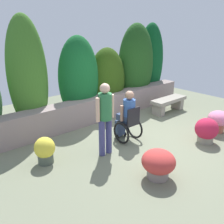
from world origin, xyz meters
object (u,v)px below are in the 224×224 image
person_standing_companion (105,115)px  flower_pot_red_accent (158,163)px  flower_pot_purple_near (45,150)px  flower_pot_terracotta_by_wall (219,120)px  person_in_wheelchair (127,118)px  stone_bench (169,103)px  flower_pot_small_foreground (206,130)px

person_standing_companion → flower_pot_red_accent: bearing=-76.4°
flower_pot_purple_near → flower_pot_terracotta_by_wall: flower_pot_terracotta_by_wall is taller
person_standing_companion → flower_pot_red_accent: (0.19, -1.38, -0.65)m
person_in_wheelchair → flower_pot_purple_near: size_ratio=2.23×
person_standing_companion → flower_pot_purple_near: bearing=162.3°
stone_bench → person_in_wheelchair: person_in_wheelchair is taller
flower_pot_purple_near → flower_pot_terracotta_by_wall: size_ratio=0.98×
flower_pot_terracotta_by_wall → flower_pot_red_accent: flower_pot_terracotta_by_wall is taller
person_in_wheelchair → flower_pot_small_foreground: person_in_wheelchair is taller
stone_bench → flower_pot_small_foreground: flower_pot_small_foreground is taller
stone_bench → flower_pot_terracotta_by_wall: flower_pot_terracotta_by_wall is taller
flower_pot_red_accent → flower_pot_small_foreground: bearing=4.8°
flower_pot_terracotta_by_wall → flower_pot_red_accent: 2.98m
person_in_wheelchair → flower_pot_small_foreground: size_ratio=2.07×
person_standing_companion → flower_pot_terracotta_by_wall: person_standing_companion is taller
person_standing_companion → flower_pot_purple_near: (-1.23, 0.53, -0.65)m
flower_pot_terracotta_by_wall → person_standing_companion: bearing=160.7°
person_in_wheelchair → flower_pot_terracotta_by_wall: size_ratio=2.18×
person_in_wheelchair → flower_pot_red_accent: 1.73m
flower_pot_purple_near → flower_pot_red_accent: bearing=-53.4°
flower_pot_small_foreground → person_standing_companion: bearing=152.5°
flower_pot_purple_near → flower_pot_terracotta_by_wall: (4.39, -1.64, 0.05)m
flower_pot_small_foreground → flower_pot_purple_near: bearing=153.9°
person_standing_companion → flower_pot_red_accent: 1.54m
flower_pot_small_foreground → flower_pot_terracotta_by_wall: bearing=6.5°
person_standing_companion → flower_pot_terracotta_by_wall: size_ratio=2.73×
person_in_wheelchair → person_standing_companion: bearing=-177.8°
stone_bench → flower_pot_small_foreground: size_ratio=2.22×
person_in_wheelchair → person_standing_companion: (-0.87, -0.18, 0.34)m
person_in_wheelchair → flower_pot_terracotta_by_wall: 2.64m
stone_bench → person_in_wheelchair: size_ratio=1.07×
flower_pot_terracotta_by_wall → flower_pot_small_foreground: bearing=-173.5°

